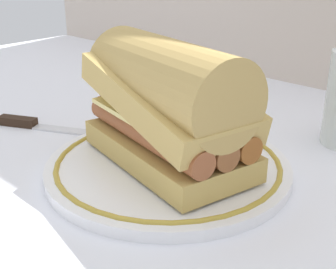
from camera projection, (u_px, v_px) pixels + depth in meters
name	position (u px, v px, depth m)	size (l,w,h in m)	color
ground_plane	(162.00, 159.00, 0.54)	(1.50, 1.50, 0.00)	white
plate	(168.00, 166.00, 0.51)	(0.27, 0.27, 0.01)	white
sausage_sandwich	(168.00, 103.00, 0.48)	(0.22, 0.14, 0.13)	tan
butter_knife	(35.00, 124.00, 0.63)	(0.13, 0.08, 0.01)	silver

